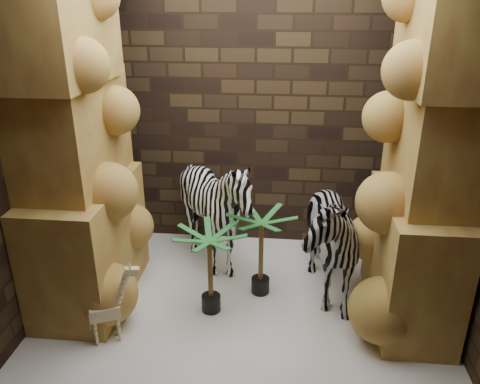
# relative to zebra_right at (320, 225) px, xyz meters

# --- Properties ---
(floor) EXTENTS (3.50, 3.50, 0.00)m
(floor) POSITION_rel_zebra_right_xyz_m (-0.66, -0.26, -0.69)
(floor) COLOR white
(floor) RESTS_ON ground
(wall_back) EXTENTS (3.50, 0.00, 3.50)m
(wall_back) POSITION_rel_zebra_right_xyz_m (-0.66, 0.99, 0.81)
(wall_back) COLOR #372817
(wall_back) RESTS_ON ground
(wall_front) EXTENTS (3.50, 0.00, 3.50)m
(wall_front) POSITION_rel_zebra_right_xyz_m (-0.66, -1.51, 0.81)
(wall_front) COLOR #372817
(wall_front) RESTS_ON ground
(wall_left) EXTENTS (0.00, 3.00, 3.00)m
(wall_left) POSITION_rel_zebra_right_xyz_m (-2.41, -0.26, 0.81)
(wall_left) COLOR #372817
(wall_left) RESTS_ON ground
(wall_right) EXTENTS (0.00, 3.00, 3.00)m
(wall_right) POSITION_rel_zebra_right_xyz_m (1.09, -0.26, 0.81)
(wall_right) COLOR #372817
(wall_right) RESTS_ON ground
(rock_pillar_left) EXTENTS (0.68, 1.30, 3.00)m
(rock_pillar_left) POSITION_rel_zebra_right_xyz_m (-2.06, -0.26, 0.81)
(rock_pillar_left) COLOR gold
(rock_pillar_left) RESTS_ON floor
(rock_pillar_right) EXTENTS (0.58, 1.25, 3.00)m
(rock_pillar_right) POSITION_rel_zebra_right_xyz_m (0.76, -0.26, 0.81)
(rock_pillar_right) COLOR gold
(rock_pillar_right) RESTS_ON floor
(zebra_right) EXTENTS (0.85, 1.27, 1.39)m
(zebra_right) POSITION_rel_zebra_right_xyz_m (0.00, 0.00, 0.00)
(zebra_right) COLOR white
(zebra_right) RESTS_ON floor
(zebra_left) EXTENTS (1.23, 1.43, 1.16)m
(zebra_left) POSITION_rel_zebra_right_xyz_m (-0.99, 0.32, -0.11)
(zebra_left) COLOR white
(zebra_left) RESTS_ON floor
(giraffe_toy) EXTENTS (0.38, 0.25, 0.70)m
(giraffe_toy) POSITION_rel_zebra_right_xyz_m (-1.71, -0.87, -0.35)
(giraffe_toy) COLOR beige
(giraffe_toy) RESTS_ON floor
(palm_front) EXTENTS (0.36, 0.36, 0.83)m
(palm_front) POSITION_rel_zebra_right_xyz_m (-0.52, -0.07, -0.28)
(palm_front) COLOR #237033
(palm_front) RESTS_ON floor
(palm_back) EXTENTS (0.36, 0.36, 0.80)m
(palm_back) POSITION_rel_zebra_right_xyz_m (-0.94, -0.39, -0.30)
(palm_back) COLOR #237033
(palm_back) RESTS_ON floor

